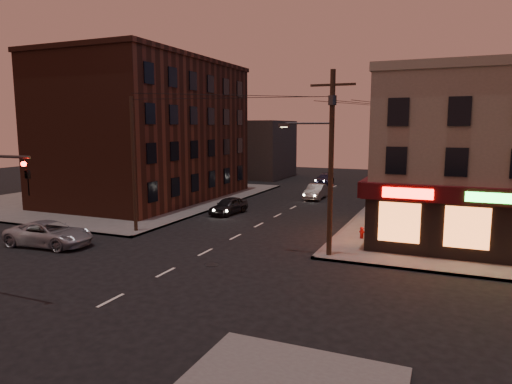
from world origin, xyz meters
The scene contains 15 objects.
ground centered at (0.00, 0.00, 0.00)m, with size 120.00×120.00×0.00m, color black.
sidewalk_nw centered at (-18.00, 19.00, 0.07)m, with size 24.00×28.00×0.15m, color #514F4C.
pizza_building centered at (15.93, 13.43, 5.35)m, with size 15.85×12.85×10.50m.
brick_apartment centered at (-14.50, 19.00, 6.65)m, with size 12.00×20.00×13.00m, color #472217.
bg_building_ne_a centered at (14.00, 38.00, 3.50)m, with size 10.00×12.00×7.00m, color #3F3D3A.
bg_building_nw centered at (-13.00, 42.00, 4.00)m, with size 9.00×10.00×8.00m, color #3F3D3A.
bg_building_ne_b centered at (12.00, 52.00, 3.00)m, with size 8.00×8.00×6.00m, color #3F3D3A.
utility_pole_main centered at (6.68, 5.80, 5.76)m, with size 4.20×0.44×10.00m.
utility_pole_far centered at (6.80, 32.00, 4.65)m, with size 0.26×0.26×9.00m, color #382619.
utility_pole_west centered at (-6.80, 6.50, 4.65)m, with size 0.24×0.24×9.00m, color #382619.
suv_cross centered at (-9.39, 1.59, 0.74)m, with size 2.47×5.36×1.49m, color #919299.
sedan_near centered at (-3.94, 14.98, 0.70)m, with size 1.65×4.11×1.40m, color black.
sedan_mid centered at (0.50, 25.65, 0.73)m, with size 1.55×4.44×1.46m, color gray.
sedan_far centered at (-1.72, 37.65, 0.63)m, with size 1.78×4.38×1.27m, color #181831.
fire_hydrant centered at (7.80, 10.29, 0.55)m, with size 0.34×0.34×0.74m.
Camera 1 is at (12.67, -18.31, 7.16)m, focal length 32.00 mm.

